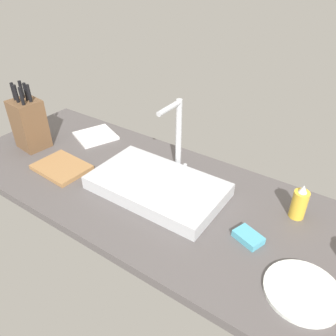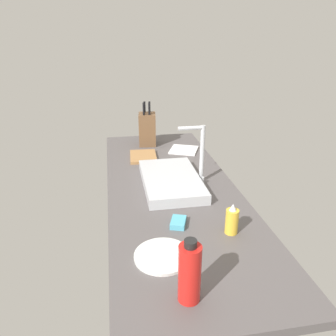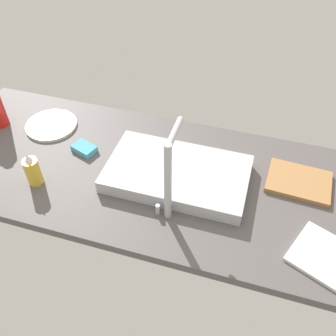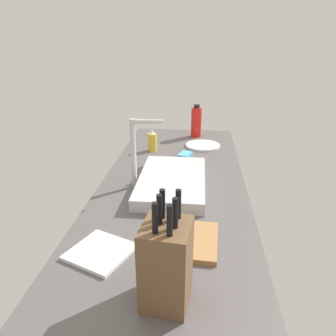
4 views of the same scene
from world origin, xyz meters
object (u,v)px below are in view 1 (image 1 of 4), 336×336
object	(u,v)px
knife_block	(29,124)
dinner_plate	(303,291)
soap_bottle	(299,203)
dish_towel	(96,136)
sink_basin	(157,186)
faucet	(177,132)
dish_sponge	(248,237)
cutting_board	(62,167)

from	to	relation	value
knife_block	dinner_plate	world-z (taller)	knife_block
soap_bottle	dish_towel	bearing A→B (deg)	178.77
soap_bottle	dinner_plate	xyz separation A→B (cm)	(10.75, -29.93, -5.11)
sink_basin	dinner_plate	world-z (taller)	sink_basin
sink_basin	faucet	bearing A→B (deg)	95.42
dinner_plate	dish_sponge	bearing A→B (deg)	153.72
soap_bottle	dish_towel	world-z (taller)	soap_bottle
knife_block	cutting_board	world-z (taller)	knife_block
cutting_board	dish_sponge	size ratio (longest dim) A/B	2.45
dish_sponge	cutting_board	bearing A→B (deg)	-175.46
sink_basin	soap_bottle	xyz separation A→B (cm)	(47.99, 15.99, 3.12)
dinner_plate	dish_sponge	xyz separation A→B (cm)	(-20.02, 9.89, 0.60)
dinner_plate	sink_basin	bearing A→B (deg)	166.65
cutting_board	soap_bottle	world-z (taller)	soap_bottle
sink_basin	dinner_plate	size ratio (longest dim) A/B	2.39
faucet	cutting_board	xyz separation A→B (cm)	(-40.71, -25.89, -17.35)
soap_bottle	knife_block	bearing A→B (deg)	-169.95
sink_basin	cutting_board	distance (cm)	43.49
sink_basin	faucet	xyz separation A→B (cm)	(-1.46, 15.41, 15.66)
cutting_board	faucet	bearing A→B (deg)	32.45
faucet	dish_towel	size ratio (longest dim) A/B	1.78
sink_basin	knife_block	xyz separation A→B (cm)	(-67.90, -4.56, 9.06)
faucet	dinner_plate	size ratio (longest dim) A/B	1.49
soap_bottle	dish_towel	xyz separation A→B (cm)	(-98.71, 2.13, -5.11)
soap_bottle	dish_towel	size ratio (longest dim) A/B	0.75
knife_block	dinner_plate	distance (cm)	127.47
faucet	dish_towel	world-z (taller)	faucet
knife_block	dish_sponge	distance (cm)	107.13
dish_sponge	dish_towel	bearing A→B (deg)	166.08
faucet	dish_sponge	xyz separation A→B (cm)	(40.18, -19.47, -17.05)
soap_bottle	dish_sponge	size ratio (longest dim) A/B	1.47
cutting_board	dish_towel	bearing A→B (deg)	106.64
sink_basin	soap_bottle	size ratio (longest dim) A/B	3.79
cutting_board	dinner_plate	bearing A→B (deg)	-1.97
faucet	dish_towel	bearing A→B (deg)	176.86
cutting_board	dish_sponge	bearing A→B (deg)	4.54
dish_towel	dish_sponge	size ratio (longest dim) A/B	1.96
sink_basin	dinner_plate	xyz separation A→B (cm)	(58.74, -13.94, -1.99)
dish_towel	dish_sponge	distance (cm)	92.15
cutting_board	dish_towel	distance (cm)	29.84
cutting_board	dish_sponge	distance (cm)	81.15
sink_basin	dish_towel	distance (cm)	53.89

